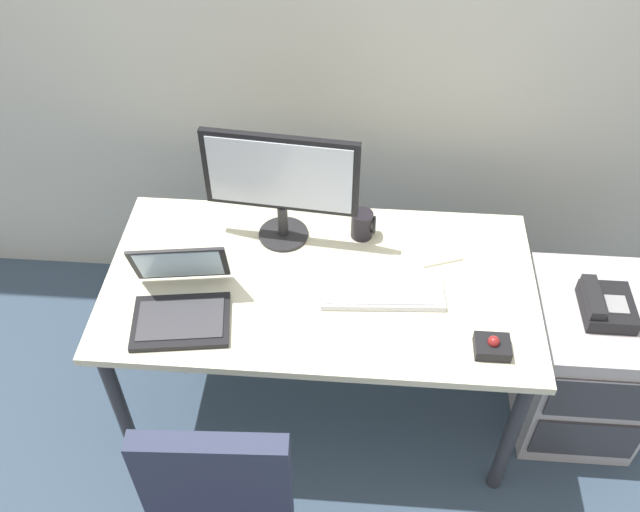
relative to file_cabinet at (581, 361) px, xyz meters
name	(u,v)px	position (x,y,z in m)	size (l,w,h in m)	color
ground_plane	(320,397)	(-0.99, -0.03, -0.30)	(8.00, 8.00, 0.00)	#37495C
desk	(320,295)	(-0.99, -0.03, 0.33)	(1.47, 0.78, 0.70)	beige
file_cabinet	(581,361)	(0.00, 0.00, 0.00)	(0.42, 0.53, 0.61)	#B9B0B1
desk_phone	(605,305)	(-0.01, -0.02, 0.34)	(0.17, 0.20, 0.09)	black
monitor_main	(281,180)	(-1.14, 0.18, 0.66)	(0.53, 0.18, 0.44)	#262628
keyboard	(382,293)	(-0.77, -0.09, 0.41)	(0.42, 0.16, 0.03)	silver
laptop	(181,300)	(-1.43, -0.20, 0.45)	(0.35, 0.35, 0.23)	black
trackball_mouse	(492,346)	(-0.43, -0.29, 0.42)	(0.11, 0.09, 0.07)	black
coffee_mug	(363,225)	(-0.85, 0.21, 0.45)	(0.09, 0.08, 0.11)	black
paper_notepad	(432,243)	(-0.60, 0.18, 0.41)	(0.15, 0.21, 0.01)	white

